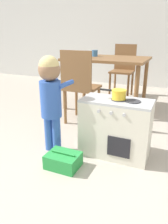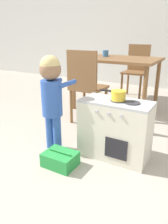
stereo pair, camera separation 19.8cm
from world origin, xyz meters
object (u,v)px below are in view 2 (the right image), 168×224
at_px(toy_pot, 118,95).
at_px(toy_basket, 60,159).
at_px(child_figure, 52,91).
at_px(dining_table, 117,65).
at_px(dining_chair_far, 136,69).
at_px(dining_chair_near, 86,85).
at_px(play_kitchen, 115,129).
at_px(cup_on_table, 106,53).

bearing_deg(toy_pot, toy_basket, -133.03).
xyz_separation_m(child_figure, dining_table, (0.04, 1.48, 0.07)).
bearing_deg(dining_table, toy_basket, -83.57).
bearing_deg(toy_pot, child_figure, -165.07).
distance_m(toy_pot, dining_chair_far, 2.14).
relative_size(toy_basket, dining_chair_far, 0.30).
bearing_deg(dining_chair_far, dining_table, 85.41).
xyz_separation_m(dining_chair_near, dining_chair_far, (0.15, 1.51, 0.00)).
distance_m(toy_pot, toy_basket, 0.74).
relative_size(toy_pot, dining_chair_near, 0.26).
height_order(play_kitchen, dining_table, dining_table).
distance_m(toy_basket, dining_chair_far, 2.50).
xyz_separation_m(toy_basket, dining_chair_far, (-0.13, 2.46, 0.42)).
distance_m(play_kitchen, dining_chair_far, 2.15).
bearing_deg(toy_basket, play_kitchen, 47.93).
height_order(play_kitchen, cup_on_table, cup_on_table).
relative_size(toy_basket, dining_chair_near, 0.30).
relative_size(toy_pot, dining_table, 0.20).
height_order(dining_table, dining_chair_near, dining_chair_near).
bearing_deg(cup_on_table, dining_table, -18.30).
bearing_deg(dining_chair_far, cup_on_table, 67.57).
relative_size(child_figure, dining_chair_far, 1.00).
xyz_separation_m(dining_table, cup_on_table, (-0.22, 0.07, 0.14)).
bearing_deg(play_kitchen, toy_pot, 2.30).
distance_m(play_kitchen, child_figure, 0.67).
distance_m(play_kitchen, dining_chair_near, 0.87).
height_order(toy_basket, dining_chair_far, dining_chair_far).
distance_m(child_figure, toy_basket, 0.61).
relative_size(toy_pot, child_figure, 0.26).
height_order(dining_chair_near, dining_chair_far, same).
xyz_separation_m(toy_pot, dining_chair_near, (-0.63, 0.57, -0.10)).
height_order(toy_pot, cup_on_table, cup_on_table).
distance_m(toy_pot, dining_chair_near, 0.86).
relative_size(dining_table, cup_on_table, 12.55).
height_order(child_figure, dining_table, child_figure).
relative_size(play_kitchen, toy_basket, 2.25).
bearing_deg(dining_chair_near, toy_basket, -73.65).
distance_m(toy_pot, dining_table, 1.44).
xyz_separation_m(dining_table, dining_chair_near, (-0.09, -0.75, -0.17)).
xyz_separation_m(play_kitchen, child_figure, (-0.57, -0.15, 0.32)).
relative_size(play_kitchen, dining_chair_far, 0.68).
relative_size(dining_table, dining_chair_near, 1.29).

